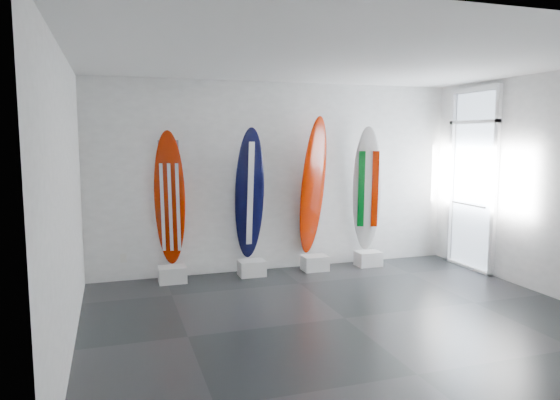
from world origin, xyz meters
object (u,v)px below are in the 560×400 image
object	(u,v)px
surfboard_usa	(170,199)
surfboard_italy	(367,189)
surfboard_navy	(250,194)
surfboard_swiss	(313,186)

from	to	relation	value
surfboard_usa	surfboard_italy	bearing A→B (deg)	15.45
surfboard_navy	surfboard_swiss	distance (m)	1.06
surfboard_italy	surfboard_usa	bearing A→B (deg)	-159.49
surfboard_usa	surfboard_italy	xyz separation A→B (m)	(3.23, 0.00, 0.04)
surfboard_usa	surfboard_italy	size ratio (longest dim) A/B	0.96
surfboard_navy	surfboard_italy	size ratio (longest dim) A/B	0.99
surfboard_usa	surfboard_navy	world-z (taller)	surfboard_navy
surfboard_navy	surfboard_italy	distance (m)	2.01
surfboard_swiss	surfboard_italy	bearing A→B (deg)	-21.99
surfboard_usa	surfboard_navy	size ratio (longest dim) A/B	0.97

